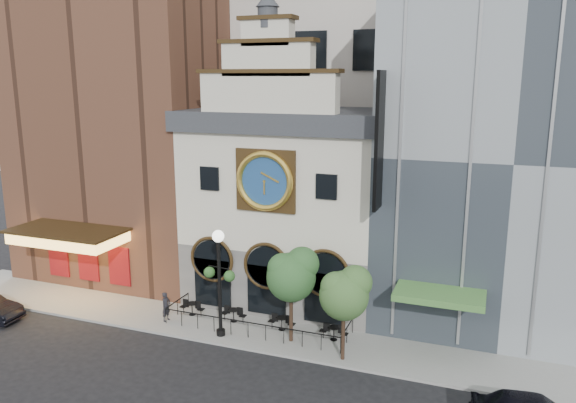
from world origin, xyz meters
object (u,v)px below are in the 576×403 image
(pedestrian, at_px, (166,307))
(tree_left, at_px, (292,273))
(bistro_2, at_px, (282,322))
(tree_right, at_px, (345,292))
(bistro_0, at_px, (192,308))
(lamppost, at_px, (219,271))
(bistro_3, at_px, (334,332))
(bistro_1, at_px, (234,314))

(pedestrian, bearing_deg, tree_left, -81.16)
(bistro_2, relative_size, pedestrian, 0.89)
(bistro_2, xyz_separation_m, tree_right, (4.20, -2.04, 3.21))
(pedestrian, relative_size, tree_right, 0.35)
(bistro_0, bearing_deg, tree_left, -8.98)
(lamppost, bearing_deg, tree_right, 5.76)
(bistro_0, height_order, bistro_2, same)
(bistro_3, bearing_deg, tree_right, -60.47)
(bistro_1, xyz_separation_m, bistro_2, (3.07, -0.06, 0.00))
(bistro_0, distance_m, bistro_3, 9.00)
(bistro_0, distance_m, lamppost, 4.78)
(bistro_2, bearing_deg, pedestrian, -169.86)
(bistro_3, height_order, tree_right, tree_right)
(bistro_2, relative_size, lamppost, 0.26)
(bistro_2, distance_m, tree_right, 5.66)
(bistro_0, bearing_deg, bistro_3, -1.29)
(bistro_0, xyz_separation_m, bistro_3, (9.00, -0.20, 0.00))
(lamppost, bearing_deg, tree_left, 18.40)
(pedestrian, height_order, tree_left, tree_left)
(bistro_3, xyz_separation_m, tree_left, (-2.12, -0.88, 3.45))
(tree_right, bearing_deg, tree_left, 162.78)
(tree_right, bearing_deg, bistro_1, 163.87)
(bistro_1, xyz_separation_m, bistro_3, (6.21, -0.23, 0.00))
(bistro_2, bearing_deg, tree_right, -25.93)
(bistro_2, relative_size, tree_left, 0.30)
(bistro_0, relative_size, bistro_1, 1.00)
(bistro_0, xyz_separation_m, tree_left, (6.88, -1.09, 3.45))
(bistro_1, relative_size, bistro_3, 1.00)
(bistro_2, xyz_separation_m, pedestrian, (-6.87, -1.23, 0.42))
(bistro_0, bearing_deg, bistro_2, -0.32)
(bistro_2, xyz_separation_m, tree_left, (1.01, -1.05, 3.45))
(bistro_2, bearing_deg, bistro_1, 178.86)
(bistro_1, bearing_deg, bistro_3, -2.13)
(bistro_1, xyz_separation_m, tree_left, (4.09, -1.12, 3.45))
(pedestrian, bearing_deg, bistro_2, -72.28)
(pedestrian, bearing_deg, bistro_3, -76.38)
(tree_left, distance_m, tree_right, 3.34)
(bistro_1, relative_size, pedestrian, 0.89)
(bistro_2, distance_m, tree_left, 3.74)
(bistro_0, distance_m, tree_left, 7.77)
(tree_left, bearing_deg, bistro_3, 22.63)
(tree_right, bearing_deg, lamppost, 178.22)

